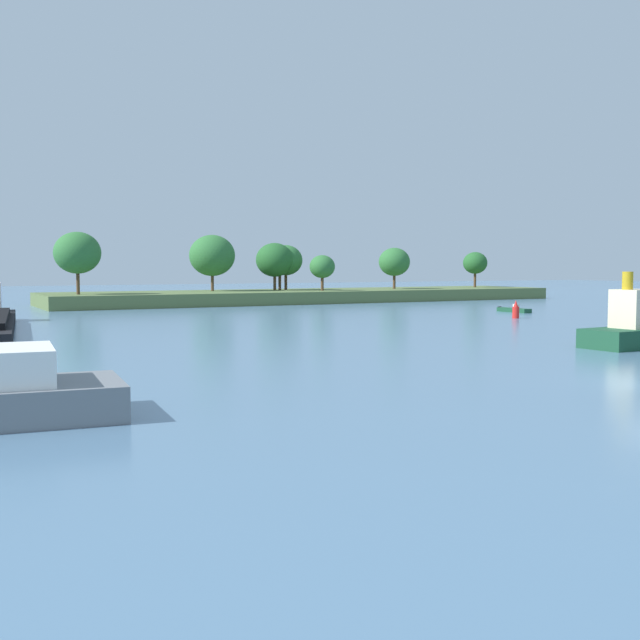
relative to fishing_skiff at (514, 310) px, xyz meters
name	(u,v)px	position (x,y,z in m)	size (l,w,h in m)	color
treeline_island	(297,284)	(-11.38, 35.41, 2.43)	(79.87, 16.50, 10.03)	#566B3D
fishing_skiff	(514,310)	(0.00, 0.00, 0.00)	(1.16, 5.07, 0.98)	#19472D
tugboat	(639,327)	(-19.42, -33.99, 1.05)	(8.72, 3.90, 5.09)	#19472D
channel_buoy_red	(516,311)	(-7.28, -8.40, 0.54)	(0.70, 0.70, 1.90)	red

